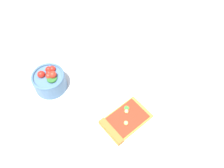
{
  "coord_description": "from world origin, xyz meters",
  "views": [
    {
      "loc": [
        -0.02,
        -0.39,
        0.68
      ],
      "look_at": [
        -0.05,
        0.04,
        0.03
      ],
      "focal_mm": 38.63,
      "sensor_mm": 36.0,
      "label": 1
    }
  ],
  "objects_px": {
    "soda_glass": "(168,62)",
    "salad_bowl": "(49,80)",
    "pizza_slice_main": "(124,121)",
    "plate": "(117,111)"
  },
  "relations": [
    {
      "from": "salad_bowl",
      "to": "soda_glass",
      "type": "bearing_deg",
      "value": 13.44
    },
    {
      "from": "plate",
      "to": "salad_bowl",
      "type": "xyz_separation_m",
      "value": [
        -0.23,
        0.08,
        0.03
      ]
    },
    {
      "from": "pizza_slice_main",
      "to": "salad_bowl",
      "type": "relative_size",
      "value": 1.56
    },
    {
      "from": "plate",
      "to": "salad_bowl",
      "type": "relative_size",
      "value": 2.39
    },
    {
      "from": "pizza_slice_main",
      "to": "plate",
      "type": "bearing_deg",
      "value": 119.93
    },
    {
      "from": "plate",
      "to": "salad_bowl",
      "type": "bearing_deg",
      "value": 159.67
    },
    {
      "from": "plate",
      "to": "soda_glass",
      "type": "relative_size",
      "value": 2.42
    },
    {
      "from": "plate",
      "to": "soda_glass",
      "type": "xyz_separation_m",
      "value": [
        0.16,
        0.18,
        0.04
      ]
    },
    {
      "from": "pizza_slice_main",
      "to": "salad_bowl",
      "type": "bearing_deg",
      "value": 153.72
    },
    {
      "from": "soda_glass",
      "to": "salad_bowl",
      "type": "bearing_deg",
      "value": -166.56
    }
  ]
}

